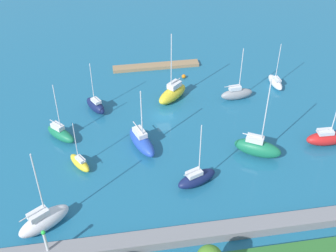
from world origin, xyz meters
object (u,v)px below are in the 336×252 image
Objects in this scene: pier_dock at (156,66)px; sailboat_navy_near_pier at (96,105)px; sailboat_white_far_north at (44,220)px; mooring_buoy_orange at (184,76)px; sailboat_red_east_end at (327,138)px; sailboat_green_by_breakwater at (60,133)px; sailboat_white_along_channel at (275,82)px; sailboat_yellow_off_beacon at (80,163)px; sailboat_blue_inner_mooring at (142,141)px; sailboat_gray_center_basin at (237,94)px; sailboat_green_far_south at (257,147)px; sailboat_yellow_west_end at (172,93)px; sailboat_navy_outer_mooring at (197,178)px; harbor_beacon at (45,239)px.

sailboat_navy_near_pier reaches higher than pier_dock.
sailboat_white_far_north is 44.22m from mooring_buoy_orange.
sailboat_red_east_end is 1.01× the size of sailboat_white_far_north.
sailboat_green_by_breakwater is 1.20× the size of sailboat_white_along_channel.
sailboat_yellow_off_beacon is 12.52m from sailboat_white_far_north.
sailboat_green_by_breakwater is 14.21m from sailboat_blue_inner_mooring.
sailboat_green_by_breakwater is 1.02× the size of sailboat_gray_center_basin.
sailboat_green_far_south reaches higher than sailboat_red_east_end.
sailboat_yellow_west_end reaches higher than sailboat_blue_inner_mooring.
sailboat_yellow_west_end reaches higher than sailboat_gray_center_basin.
sailboat_navy_outer_mooring is 0.97× the size of sailboat_blue_inner_mooring.
sailboat_white_far_north reaches higher than sailboat_navy_outer_mooring.
sailboat_white_far_north is (21.01, 40.94, 1.17)m from pier_dock.
sailboat_yellow_west_end is 29.16m from sailboat_red_east_end.
harbor_beacon is at bearing 134.32° from sailboat_yellow_off_beacon.
sailboat_yellow_off_beacon is at bearing 48.47° from mooring_buoy_orange.
pier_dock is 46.03m from sailboat_white_far_north.
sailboat_gray_center_basin is at bearing 59.48° from sailboat_green_by_breakwater.
sailboat_yellow_west_end is 1.41× the size of sailboat_navy_near_pier.
pier_dock is 26.85m from sailboat_blue_inner_mooring.
sailboat_yellow_west_end is 1.05× the size of sailboat_red_east_end.
pier_dock is 19.99m from sailboat_gray_center_basin.
sailboat_yellow_west_end is 36.04m from sailboat_white_far_north.
sailboat_gray_center_basin is 1.09× the size of sailboat_navy_near_pier.
sailboat_green_by_breakwater is 29.50m from mooring_buoy_orange.
sailboat_green_by_breakwater is at bearing 111.31° from sailboat_navy_near_pier.
sailboat_green_by_breakwater reaches higher than sailboat_white_along_channel.
mooring_buoy_orange is (-5.10, 5.26, 0.07)m from pier_dock.
mooring_buoy_orange is (-3.66, -7.48, -1.04)m from sailboat_yellow_west_end.
sailboat_white_far_north is (34.72, 26.43, 0.28)m from sailboat_gray_center_basin.
sailboat_green_far_south is at bearing -125.40° from sailboat_yellow_off_beacon.
sailboat_red_east_end is 0.91× the size of sailboat_green_far_south.
mooring_buoy_orange reaches higher than pier_dock.
sailboat_blue_inner_mooring reaches higher than mooring_buoy_orange.
harbor_beacon is 4.37× the size of mooring_buoy_orange.
sailboat_navy_outer_mooring is at bearing 17.38° from sailboat_blue_inner_mooring.
sailboat_white_along_channel is at bearing 61.30° from sailboat_green_by_breakwater.
sailboat_blue_inner_mooring is 1.34× the size of sailboat_yellow_off_beacon.
pier_dock is at bearing -45.92° from mooring_buoy_orange.
sailboat_red_east_end is (-44.33, 8.59, 0.14)m from sailboat_green_by_breakwater.
mooring_buoy_orange is at bearing 134.08° from pier_dock.
sailboat_green_by_breakwater is 9.66m from sailboat_navy_near_pier.
sailboat_green_by_breakwater is at bearing 170.78° from sailboat_red_east_end.
sailboat_gray_center_basin is 12.69× the size of mooring_buoy_orange.
pier_dock is 2.03× the size of sailboat_white_along_channel.
sailboat_navy_near_pier is at bearing 101.85° from sailboat_navy_outer_mooring.
sailboat_green_by_breakwater is 0.84× the size of sailboat_white_far_north.
sailboat_green_far_south reaches higher than harbor_beacon.
harbor_beacon is at bearing 66.25° from pier_dock.
sailboat_white_along_channel is (-21.61, -24.77, -0.25)m from sailboat_navy_outer_mooring.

